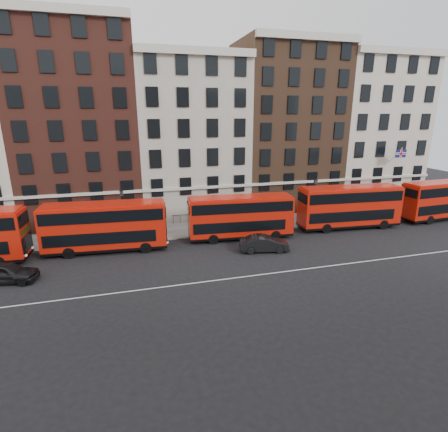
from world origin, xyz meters
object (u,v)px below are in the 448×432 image
object	(u,v)px
car_rear	(6,272)
traffic_light	(419,197)
bus_d	(349,206)
bus_e	(443,199)
bus_b	(105,226)
car_front	(264,244)
bus_c	(240,216)

from	to	relation	value
car_rear	traffic_light	bearing A→B (deg)	-69.37
bus_d	bus_e	bearing A→B (deg)	4.09
bus_b	car_front	xyz separation A→B (m)	(14.21, -3.95, -1.73)
bus_d	car_front	distance (m)	12.36
bus_c	bus_d	distance (m)	12.69
bus_c	bus_b	bearing A→B (deg)	-175.18
bus_e	traffic_light	xyz separation A→B (m)	(-1.98, 1.60, -0.05)
bus_c	car_front	size ratio (longest dim) A/B	2.35
bus_e	car_front	world-z (taller)	bus_e
bus_c	car_front	world-z (taller)	bus_c
car_front	traffic_light	bearing A→B (deg)	-65.71
bus_c	bus_e	bearing A→B (deg)	4.81
car_rear	bus_d	bearing A→B (deg)	-69.50
traffic_light	car_front	bearing A→B (deg)	-166.22
car_front	traffic_light	xyz separation A→B (m)	(22.59, 5.54, 1.69)
bus_b	car_rear	xyz separation A→B (m)	(-7.13, -4.46, -1.70)
bus_b	bus_c	world-z (taller)	bus_b
bus_c	traffic_light	distance (m)	23.76
bus_b	bus_e	distance (m)	38.79
bus_e	bus_d	bearing A→B (deg)	176.36
bus_b	car_front	size ratio (longest dim) A/B	2.45
bus_b	bus_c	size ratio (longest dim) A/B	1.04
bus_b	bus_e	size ratio (longest dim) A/B	1.00
car_front	bus_d	bearing A→B (deg)	-60.67
car_front	bus_c	bearing A→B (deg)	26.20
bus_b	car_front	distance (m)	14.85
bus_d	bus_b	bearing A→B (deg)	-175.89
bus_d	bus_c	bearing A→B (deg)	-175.89
bus_b	car_front	world-z (taller)	bus_b
bus_d	car_rear	xyz separation A→B (m)	(-32.91, -4.46, -1.77)
bus_b	bus_e	world-z (taller)	bus_e
car_rear	car_front	world-z (taller)	car_rear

